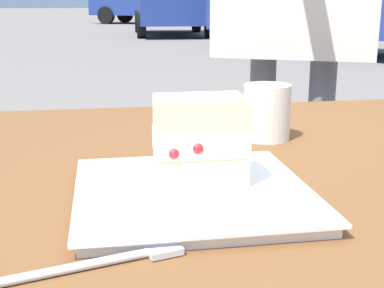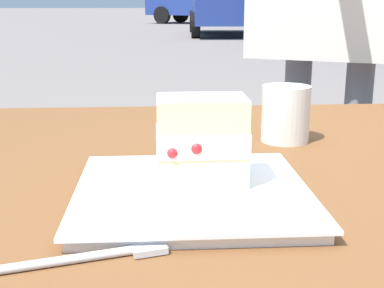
{
  "view_description": "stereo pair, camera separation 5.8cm",
  "coord_description": "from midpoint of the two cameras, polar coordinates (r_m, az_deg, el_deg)",
  "views": [
    {
      "loc": [
        -0.23,
        -0.64,
        0.9
      ],
      "look_at": [
        -0.14,
        -0.09,
        0.75
      ],
      "focal_mm": 49.97,
      "sensor_mm": 36.0,
      "label": 1
    },
    {
      "loc": [
        -0.17,
        -0.65,
        0.9
      ],
      "look_at": [
        -0.14,
        -0.09,
        0.75
      ],
      "focal_mm": 49.97,
      "sensor_mm": 36.0,
      "label": 2
    }
  ],
  "objects": [
    {
      "name": "dessert_plate",
      "position": [
        0.59,
        2.79,
        -5.35
      ],
      "size": [
        0.26,
        0.26,
        0.02
      ],
      "color": "white",
      "rests_on": "patio_table"
    },
    {
      "name": "parked_car_near",
      "position": [
        10.3,
        19.29,
        13.38
      ],
      "size": [
        3.5,
        4.69,
        1.41
      ],
      "color": "navy",
      "rests_on": "ground"
    },
    {
      "name": "parked_car_far",
      "position": [
        15.23,
        3.8,
        14.65
      ],
      "size": [
        2.13,
        4.34,
        1.58
      ],
      "color": "navy",
      "rests_on": "ground"
    },
    {
      "name": "parked_car_extra",
      "position": [
        23.07,
        1.24,
        14.73
      ],
      "size": [
        4.74,
        3.75,
        1.52
      ],
      "color": "navy",
      "rests_on": "ground"
    },
    {
      "name": "cake_slice",
      "position": [
        0.59,
        3.81,
        0.39
      ],
      "size": [
        0.1,
        0.07,
        0.1
      ],
      "color": "beige",
      "rests_on": "dessert_plate"
    },
    {
      "name": "dessert_fork",
      "position": [
        0.47,
        -8.04,
        -11.99
      ],
      "size": [
        0.17,
        0.06,
        0.01
      ],
      "color": "silver",
      "rests_on": "patio_table"
    },
    {
      "name": "coffee_cup",
      "position": [
        0.85,
        11.89,
        3.24
      ],
      "size": [
        0.08,
        0.08,
        0.09
      ],
      "color": "silver",
      "rests_on": "patio_table"
    },
    {
      "name": "patio_table",
      "position": [
        0.74,
        12.68,
        -10.1
      ],
      "size": [
        1.23,
        0.94,
        0.69
      ],
      "color": "brown",
      "rests_on": "ground"
    }
  ]
}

